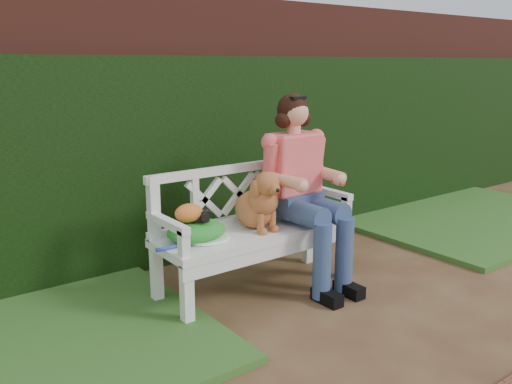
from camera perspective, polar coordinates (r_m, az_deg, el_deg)
ground at (r=3.94m, az=13.29°, el=-11.61°), size 60.00×60.00×0.00m
brick_wall at (r=5.03m, az=-2.87°, el=7.21°), size 10.00×0.30×2.20m
ivy_hedge at (r=4.88m, az=-1.39°, el=4.07°), size 10.00×0.18×1.70m
grass_right at (r=6.28m, az=21.21°, el=-2.43°), size 2.60×2.00×0.05m
garden_bench at (r=4.00m, az=0.00°, el=-7.11°), size 1.63×0.75×0.48m
seated_woman at (r=4.08m, az=4.37°, el=0.13°), size 0.82×0.95×1.42m
dog at (r=3.86m, az=0.16°, el=-0.72°), size 0.33×0.42×0.44m
tennis_racket at (r=3.66m, az=-5.33°, el=-5.00°), size 0.61×0.45×0.03m
green_bag at (r=3.66m, az=-6.29°, el=-4.04°), size 0.43×0.34×0.14m
camera_item at (r=3.62m, az=-5.81°, el=-2.49°), size 0.12×0.11×0.07m
baseball_glove at (r=3.59m, az=-7.08°, el=-2.20°), size 0.20×0.15×0.12m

